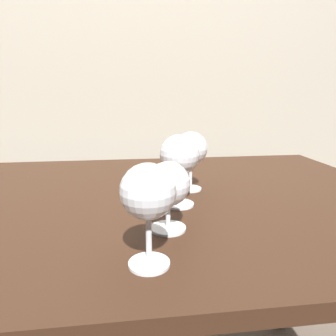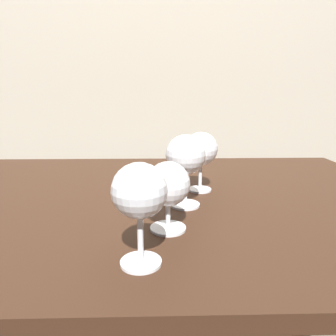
# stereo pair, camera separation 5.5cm
# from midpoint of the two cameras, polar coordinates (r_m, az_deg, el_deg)

# --- Properties ---
(back_wall) EXTENTS (5.00, 0.08, 2.60)m
(back_wall) POSITION_cam_midpoint_polar(r_m,az_deg,el_deg) (1.63, -1.97, 23.61)
(back_wall) COLOR #B2A893
(back_wall) RESTS_ON ground_plane
(dining_table) EXTENTS (1.37, 0.88, 0.77)m
(dining_table) POSITION_cam_midpoint_polar(r_m,az_deg,el_deg) (0.81, -2.09, -11.18)
(dining_table) COLOR #382114
(dining_table) RESTS_ON ground_plane
(wine_glass_amber) EXTENTS (0.08, 0.08, 0.16)m
(wine_glass_amber) POSITION_cam_midpoint_polar(r_m,az_deg,el_deg) (0.44, -1.71, -4.83)
(wine_glass_amber) COLOR white
(wine_glass_amber) RESTS_ON dining_table
(wine_glass_empty) EXTENTS (0.08, 0.08, 0.13)m
(wine_glass_empty) POSITION_cam_midpoint_polar(r_m,az_deg,el_deg) (0.56, 2.82, -3.35)
(wine_glass_empty) COLOR white
(wine_glass_empty) RESTS_ON dining_table
(wine_glass_white) EXTENTS (0.09, 0.09, 0.16)m
(wine_glass_white) POSITION_cam_midpoint_polar(r_m,az_deg,el_deg) (0.67, 5.61, 2.29)
(wine_glass_white) COLOR white
(wine_glass_white) RESTS_ON dining_table
(wine_glass_port) EXTENTS (0.09, 0.09, 0.15)m
(wine_glass_port) POSITION_cam_midpoint_polar(r_m,az_deg,el_deg) (0.79, 8.07, 3.24)
(wine_glass_port) COLOR white
(wine_glass_port) RESTS_ON dining_table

